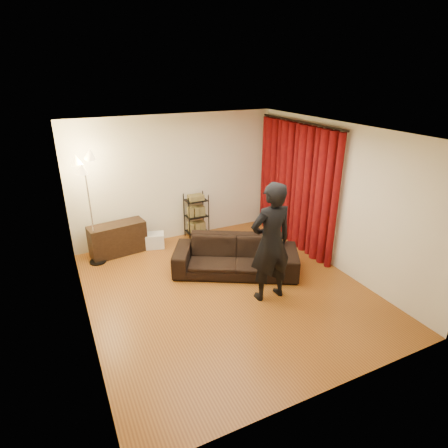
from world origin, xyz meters
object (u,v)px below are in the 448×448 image
sofa (236,256)px  media_cabinet (118,239)px  wire_shelf (196,216)px  storage_boxes (155,240)px  floor_lamp (91,212)px  person (271,243)px

sofa → media_cabinet: (-1.82, 1.72, -0.00)m
media_cabinet → wire_shelf: wire_shelf is taller
storage_boxes → floor_lamp: (-1.22, -0.16, 0.91)m
sofa → wire_shelf: wire_shelf is taller
sofa → wire_shelf: size_ratio=2.24×
wire_shelf → floor_lamp: (-2.22, -0.29, 0.57)m
sofa → wire_shelf: (-0.06, 1.79, 0.17)m
person → media_cabinet: (-1.94, 2.69, -0.67)m
floor_lamp → wire_shelf: bearing=7.5°
sofa → wire_shelf: 1.80m
storage_boxes → floor_lamp: bearing=-172.4°
person → floor_lamp: bearing=-46.0°
media_cabinet → wire_shelf: 1.77m
media_cabinet → storage_boxes: 0.78m
sofa → person: (0.11, -0.97, 0.67)m
wire_shelf → person: bearing=-104.4°
person → sofa: bearing=-83.4°
storage_boxes → wire_shelf: size_ratio=0.38×
wire_shelf → floor_lamp: bearing=169.4°
person → wire_shelf: person is taller
person → floor_lamp: (-2.40, 2.47, 0.07)m
storage_boxes → sofa: bearing=-57.4°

